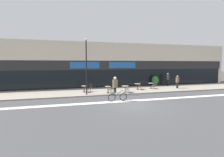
# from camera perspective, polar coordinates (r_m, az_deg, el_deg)

# --- Properties ---
(ground_plane) EXTENTS (120.00, 120.00, 0.00)m
(ground_plane) POSITION_cam_1_polar(r_m,az_deg,el_deg) (14.34, 7.02, -8.59)
(ground_plane) COLOR #424244
(sidewalk_slab) EXTENTS (40.00, 5.50, 0.12)m
(sidewalk_slab) POSITION_cam_1_polar(r_m,az_deg,el_deg) (21.07, -0.76, -4.05)
(sidewalk_slab) COLOR gray
(sidewalk_slab) RESTS_ON ground
(storefront_facade) EXTENTS (40.00, 4.06, 6.17)m
(storefront_facade) POSITION_cam_1_polar(r_m,az_deg,el_deg) (25.39, -3.59, 4.29)
(storefront_facade) COLOR beige
(storefront_facade) RESTS_ON ground
(bike_lane_stripe) EXTENTS (36.00, 0.70, 0.01)m
(bike_lane_stripe) POSITION_cam_1_polar(r_m,az_deg,el_deg) (15.75, 4.78, -7.33)
(bike_lane_stripe) COLOR silver
(bike_lane_stripe) RESTS_ON ground
(bistro_table_0) EXTENTS (0.67, 0.67, 0.71)m
(bistro_table_0) POSITION_cam_1_polar(r_m,az_deg,el_deg) (19.95, -8.99, -2.97)
(bistro_table_0) COLOR black
(bistro_table_0) RESTS_ON sidewalk_slab
(bistro_table_1) EXTENTS (0.66, 0.66, 0.72)m
(bistro_table_1) POSITION_cam_1_polar(r_m,az_deg,el_deg) (19.21, -1.33, -3.20)
(bistro_table_1) COLOR black
(bistro_table_1) RESTS_ON sidewalk_slab
(bistro_table_2) EXTENTS (0.80, 0.80, 0.72)m
(bistro_table_2) POSITION_cam_1_polar(r_m,az_deg,el_deg) (19.68, 4.34, -2.98)
(bistro_table_2) COLOR black
(bistro_table_2) RESTS_ON sidewalk_slab
(bistro_table_3) EXTENTS (0.73, 0.73, 0.71)m
(bistro_table_3) POSITION_cam_1_polar(r_m,az_deg,el_deg) (22.05, 8.29, -2.20)
(bistro_table_3) COLOR black
(bistro_table_3) RESTS_ON sidewalk_slab
(bistro_table_4) EXTENTS (0.69, 0.69, 0.70)m
(bistro_table_4) POSITION_cam_1_polar(r_m,az_deg,el_deg) (23.13, 12.60, -1.96)
(bistro_table_4) COLOR black
(bistro_table_4) RESTS_ON sidewalk_slab
(cafe_chair_0_near) EXTENTS (0.41, 0.58, 0.90)m
(cafe_chair_0_near) POSITION_cam_1_polar(r_m,az_deg,el_deg) (19.34, -8.77, -3.18)
(cafe_chair_0_near) COLOR #4C3823
(cafe_chair_0_near) RESTS_ON sidewalk_slab
(cafe_chair_0_side) EXTENTS (0.59, 0.43, 0.90)m
(cafe_chair_0_side) POSITION_cam_1_polar(r_m,az_deg,el_deg) (20.04, -7.22, -2.88)
(cafe_chair_0_side) COLOR #4C3823
(cafe_chair_0_side) RESTS_ON sidewalk_slab
(cafe_chair_1_near) EXTENTS (0.41, 0.58, 0.90)m
(cafe_chair_1_near) POSITION_cam_1_polar(r_m,az_deg,el_deg) (18.61, -0.83, -3.44)
(cafe_chair_1_near) COLOR #4C3823
(cafe_chair_1_near) RESTS_ON sidewalk_slab
(cafe_chair_1_side) EXTENTS (0.60, 0.45, 0.90)m
(cafe_chair_1_side) POSITION_cam_1_polar(r_m,az_deg,el_deg) (19.39, 0.45, -3.10)
(cafe_chair_1_side) COLOR #4C3823
(cafe_chair_1_side) RESTS_ON sidewalk_slab
(cafe_chair_2_near) EXTENTS (0.44, 0.59, 0.90)m
(cafe_chair_2_near) POSITION_cam_1_polar(r_m,az_deg,el_deg) (19.10, 5.01, -3.24)
(cafe_chair_2_near) COLOR #4C3823
(cafe_chair_2_near) RESTS_ON sidewalk_slab
(cafe_chair_3_near) EXTENTS (0.44, 0.59, 0.90)m
(cafe_chair_3_near) POSITION_cam_1_polar(r_m,az_deg,el_deg) (21.49, 8.96, -2.37)
(cafe_chair_3_near) COLOR #4C3823
(cafe_chair_3_near) RESTS_ON sidewalk_slab
(cafe_chair_4_near) EXTENTS (0.43, 0.59, 0.90)m
(cafe_chair_4_near) POSITION_cam_1_polar(r_m,az_deg,el_deg) (22.59, 13.38, -2.09)
(cafe_chair_4_near) COLOR #4C3823
(cafe_chair_4_near) RESTS_ON sidewalk_slab
(planter_pot) EXTENTS (1.00, 1.00, 1.44)m
(planter_pot) POSITION_cam_1_polar(r_m,az_deg,el_deg) (25.83, 13.88, -0.68)
(planter_pot) COLOR #4C4C51
(planter_pot) RESTS_ON sidewalk_slab
(lamp_post) EXTENTS (0.26, 0.26, 5.76)m
(lamp_post) POSITION_cam_1_polar(r_m,az_deg,el_deg) (18.04, -8.40, 5.09)
(lamp_post) COLOR black
(lamp_post) RESTS_ON sidewalk_slab
(cyclist_0) EXTENTS (1.79, 0.50, 2.19)m
(cyclist_0) POSITION_cam_1_polar(r_m,az_deg,el_deg) (15.40, 1.20, -2.78)
(cyclist_0) COLOR black
(cyclist_0) RESTS_ON ground
(pedestrian_near_end) EXTENTS (0.56, 0.56, 1.86)m
(pedestrian_near_end) POSITION_cam_1_polar(r_m,az_deg,el_deg) (26.49, 17.71, 0.09)
(pedestrian_near_end) COLOR black
(pedestrian_near_end) RESTS_ON sidewalk_slab
(pedestrian_far_end) EXTENTS (0.44, 0.44, 1.68)m
(pedestrian_far_end) POSITION_cam_1_polar(r_m,az_deg,el_deg) (24.25, 20.59, -0.67)
(pedestrian_far_end) COLOR black
(pedestrian_far_end) RESTS_ON sidewalk_slab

